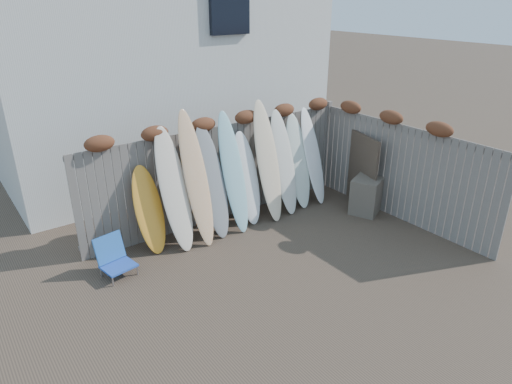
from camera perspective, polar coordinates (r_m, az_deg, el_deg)
ground at (r=8.15m, az=5.07°, el=-9.20°), size 80.00×80.00×0.00m
back_fence at (r=9.38m, az=-4.03°, el=3.47°), size 6.05×0.28×2.24m
right_fence at (r=9.85m, az=17.61°, el=3.12°), size 0.28×4.40×2.24m
house at (r=12.71m, az=-13.04°, el=17.61°), size 8.50×5.50×6.33m
beach_chair at (r=8.14m, az=-17.34°, el=-7.78°), size 0.59×0.62×0.68m
wooden_crate at (r=10.15m, az=13.64°, el=-0.41°), size 0.83×0.78×0.78m
lattice_panel at (r=10.34m, az=13.15°, el=2.61°), size 0.35×1.04×1.61m
surfboard_0 at (r=8.48m, az=-13.23°, el=-2.21°), size 0.53×0.59×1.61m
surfboard_1 at (r=8.41m, az=-10.20°, el=0.25°), size 0.57×0.81×2.25m
surfboard_2 at (r=8.52m, az=-7.50°, el=1.64°), size 0.47×0.87×2.49m
surfboard_3 at (r=8.78m, az=-5.51°, el=1.22°), size 0.56×0.78×2.15m
surfboard_4 at (r=8.97m, az=-2.87°, el=2.43°), size 0.49×0.84×2.34m
surfboard_5 at (r=9.31m, az=-1.16°, el=1.71°), size 0.56×0.70×1.87m
surfboard_6 at (r=9.41m, az=1.48°, el=3.84°), size 0.56×0.89×2.44m
surfboard_7 at (r=9.75m, az=3.49°, el=3.68°), size 0.54×0.79×2.18m
surfboard_8 at (r=10.08m, az=5.27°, el=3.84°), size 0.58×0.77×2.03m
surfboard_9 at (r=10.30m, az=7.11°, el=4.45°), size 0.54×0.79×2.11m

